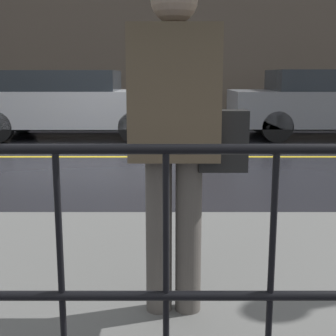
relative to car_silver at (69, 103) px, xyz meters
The scene contains 7 objects.
ground_plane 2.94m from the car_silver, 65.42° to the right, with size 80.00×80.00×0.00m, color black.
sidewalk_near 7.79m from the car_silver, 81.22° to the right, with size 28.00×2.76×0.14m.
sidewalk_far 2.49m from the car_silver, 60.29° to the left, with size 28.00×1.94×0.14m.
lane_marking 2.94m from the car_silver, 65.42° to the right, with size 25.20×0.12×0.01m.
building_storefront 4.09m from the car_silver, 69.66° to the left, with size 28.00×0.30×6.03m.
car_silver is the anchor object (origin of this frame).
car_grey 5.67m from the car_silver, ahead, with size 4.35×1.83×1.47m.
Camera 1 is at (0.94, -7.77, 1.35)m, focal length 50.00 mm.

